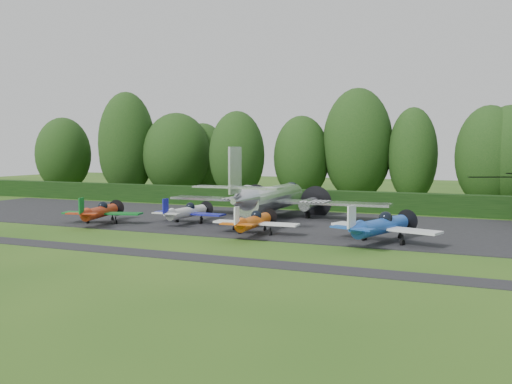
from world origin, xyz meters
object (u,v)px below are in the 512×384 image
at_px(light_plane_white, 187,212).
at_px(light_plane_orange, 254,222).
at_px(light_plane_blue, 381,226).
at_px(light_plane_red, 100,212).
at_px(transport_plane, 270,198).

bearing_deg(light_plane_white, light_plane_orange, -26.57).
relative_size(light_plane_white, light_plane_blue, 0.84).
bearing_deg(light_plane_orange, light_plane_red, -178.88).
height_order(light_plane_white, light_plane_orange, light_plane_orange).
xyz_separation_m(light_plane_red, light_plane_blue, (22.98, -0.21, 0.14)).
bearing_deg(transport_plane, light_plane_orange, -73.89).
height_order(transport_plane, light_plane_white, transport_plane).
bearing_deg(light_plane_red, light_plane_white, 40.80).
bearing_deg(light_plane_white, light_plane_red, -155.40).
bearing_deg(light_plane_red, light_plane_blue, 13.75).
relative_size(transport_plane, light_plane_red, 2.96).
bearing_deg(light_plane_orange, light_plane_white, 157.72).
bearing_deg(light_plane_orange, transport_plane, 107.44).
relative_size(light_plane_red, light_plane_orange, 1.05).
xyz_separation_m(light_plane_orange, light_plane_blue, (9.07, 0.09, 0.19)).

